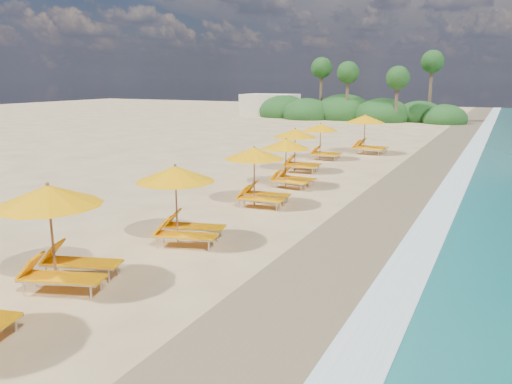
{
  "coord_description": "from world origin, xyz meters",
  "views": [
    {
      "loc": [
        7.55,
        -15.02,
        5.05
      ],
      "look_at": [
        0.0,
        0.0,
        1.2
      ],
      "focal_mm": 35.21,
      "sensor_mm": 36.0,
      "label": 1
    }
  ],
  "objects": [
    {
      "name": "ground",
      "position": [
        0.0,
        0.0,
        0.0
      ],
      "size": [
        160.0,
        160.0,
        0.0
      ],
      "primitive_type": "plane",
      "color": "#D9B77F",
      "rests_on": "ground"
    },
    {
      "name": "wet_sand",
      "position": [
        4.0,
        0.0,
        0.01
      ],
      "size": [
        4.0,
        160.0,
        0.01
      ],
      "primitive_type": "cube",
      "color": "#7D694A",
      "rests_on": "ground"
    },
    {
      "name": "surf_foam",
      "position": [
        6.7,
        0.0,
        0.03
      ],
      "size": [
        4.0,
        160.0,
        0.01
      ],
      "color": "white",
      "rests_on": "ground"
    },
    {
      "name": "station_3",
      "position": [
        -1.99,
        -6.72,
        1.46
      ],
      "size": [
        3.33,
        3.26,
        2.61
      ],
      "rotation": [
        0.0,
        0.0,
        0.33
      ],
      "color": "olive",
      "rests_on": "ground"
    },
    {
      "name": "station_4",
      "position": [
        -1.22,
        -2.64,
        1.39
      ],
      "size": [
        3.12,
        3.03,
        2.49
      ],
      "rotation": [
        0.0,
        0.0,
        0.28
      ],
      "color": "olive",
      "rests_on": "ground"
    },
    {
      "name": "station_5",
      "position": [
        -1.19,
        2.61,
        1.35
      ],
      "size": [
        2.77,
        2.61,
        2.41
      ],
      "rotation": [
        0.0,
        0.0,
        0.11
      ],
      "color": "olive",
      "rests_on": "ground"
    },
    {
      "name": "station_6",
      "position": [
        -1.48,
        6.41,
        1.29
      ],
      "size": [
        2.59,
        2.42,
        2.3
      ],
      "rotation": [
        0.0,
        0.0,
        -0.07
      ],
      "color": "olive",
      "rests_on": "ground"
    },
    {
      "name": "station_7",
      "position": [
        -2.58,
        10.25,
        1.35
      ],
      "size": [
        2.78,
        2.62,
        2.4
      ],
      "rotation": [
        0.0,
        0.0,
        0.12
      ],
      "color": "olive",
      "rests_on": "ground"
    },
    {
      "name": "station_8",
      "position": [
        -2.78,
        14.9,
        1.28
      ],
      "size": [
        2.55,
        2.38,
        2.28
      ],
      "rotation": [
        0.0,
        0.0,
        0.07
      ],
      "color": "olive",
      "rests_on": "ground"
    },
    {
      "name": "station_9",
      "position": [
        -0.91,
        18.51,
        1.49
      ],
      "size": [
        3.04,
        2.85,
        2.67
      ],
      "rotation": [
        0.0,
        0.0,
        -0.09
      ],
      "color": "olive",
      "rests_on": "ground"
    },
    {
      "name": "treeline",
      "position": [
        -9.94,
        45.51,
        1.0
      ],
      "size": [
        25.8,
        8.8,
        9.74
      ],
      "color": "#163D14",
      "rests_on": "ground"
    },
    {
      "name": "beach_building",
      "position": [
        -22.0,
        48.0,
        1.4
      ],
      "size": [
        7.0,
        5.0,
        2.8
      ],
      "primitive_type": "cube",
      "color": "beige",
      "rests_on": "ground"
    }
  ]
}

